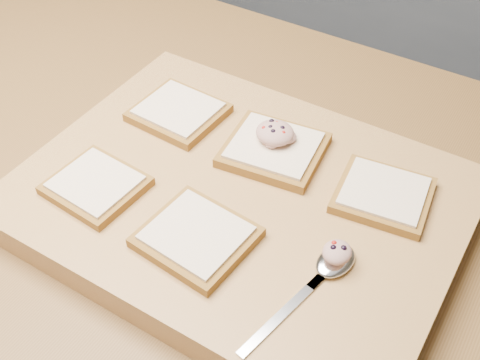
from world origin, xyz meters
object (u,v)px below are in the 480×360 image
Objects in this scene: cutting_board at (240,201)px; tuna_salad_dollop at (275,133)px; bread_far_center at (274,149)px; spoon at (328,268)px.

cutting_board is 0.10m from tuna_salad_dollop.
bread_far_center reaches higher than spoon.
tuna_salad_dollop is 0.28× the size of spoon.
bread_far_center is 2.71× the size of tuna_salad_dollop.
tuna_salad_dollop is at bearing 135.82° from spoon.
bread_far_center is 0.75× the size of spoon.
cutting_board is at bearing -92.17° from bread_far_center.
tuna_salad_dollop reaches higher than bread_far_center.
tuna_salad_dollop is (-0.00, 0.09, 0.05)m from cutting_board.
tuna_salad_dollop is 0.21m from spoon.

